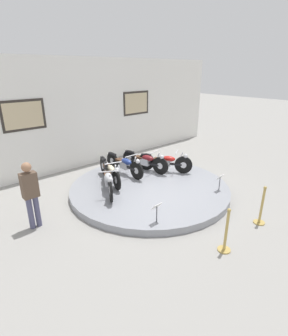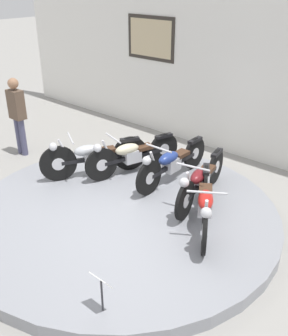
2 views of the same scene
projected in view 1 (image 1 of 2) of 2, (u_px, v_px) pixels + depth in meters
ground_plane at (150, 191)px, 8.39m from camera, size 60.00×60.00×0.00m
display_platform at (150, 188)px, 8.36m from camera, size 4.98×4.98×0.20m
back_wall at (87, 113)px, 10.15m from camera, size 14.00×0.22×4.08m
motorcycle_silver at (108, 179)px, 7.75m from camera, size 1.03×1.80×0.81m
motorcycle_cream at (110, 171)px, 8.43m from camera, size 0.69×1.92×0.79m
motorcycle_blue at (125, 164)px, 9.07m from camera, size 0.54×1.97×0.79m
motorcycle_maroon at (145, 160)px, 9.40m from camera, size 0.59×1.94×0.79m
motorcycle_red at (166, 162)px, 9.29m from camera, size 1.12×1.68×0.79m
info_placard_front_left at (157, 209)px, 6.20m from camera, size 0.26×0.11×0.51m
info_placard_front_centre at (220, 179)px, 7.85m from camera, size 0.26×0.11×0.51m
visitor_standing at (30, 192)px, 6.16m from camera, size 0.36×0.22×1.69m
stanchion_post_left_of_entry at (226, 237)px, 5.53m from camera, size 0.28×0.28×1.02m
stanchion_post_right_of_entry at (261, 211)px, 6.53m from camera, size 0.28×0.28×1.02m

